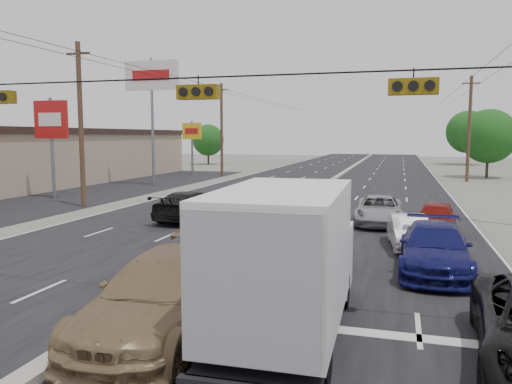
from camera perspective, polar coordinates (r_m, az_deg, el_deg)
ground at (r=13.79m, az=-12.20°, el=-12.28°), size 200.00×200.00×0.00m
road_surface at (r=42.17m, az=7.48°, el=0.42°), size 20.00×160.00×0.02m
center_median at (r=42.16m, az=7.48°, el=0.56°), size 0.50×160.00×0.20m
strip_mall at (r=48.74m, az=-25.41°, el=3.37°), size 12.00×42.00×4.60m
parking_lot at (r=43.48m, az=-16.34°, el=0.40°), size 10.00×42.00×0.02m
utility_pole_left_b at (r=32.46m, az=-19.39°, el=7.35°), size 1.60×0.30×10.00m
utility_pole_left_c at (r=54.79m, az=-3.95°, el=7.19°), size 1.60×0.30×10.00m
utility_pole_right_c at (r=51.84m, az=23.19°, el=6.73°), size 1.60×0.30×10.00m
traffic_signals at (r=12.51m, az=-7.04°, el=11.44°), size 25.00×0.30×0.54m
pole_sign_mid at (r=37.56m, az=-22.36°, el=7.08°), size 2.60×0.25×7.00m
pole_sign_billboard at (r=44.82m, az=-11.85°, el=12.05°), size 5.00×0.25×11.00m
pole_sign_far at (r=56.08m, az=-7.33°, el=6.42°), size 2.20×0.25×6.00m
tree_left_far at (r=76.86m, az=-5.49°, el=5.93°), size 4.80×4.80×6.12m
tree_right_mid at (r=57.13m, az=25.05°, el=5.80°), size 5.60×5.60×7.14m
tree_right_far at (r=82.04m, az=23.08°, el=6.34°), size 6.40×6.40×8.16m
box_truck at (r=10.84m, az=3.72°, el=-7.85°), size 2.48×6.67×3.36m
tan_sedan at (r=11.41m, az=-10.26°, el=-11.56°), size 2.70×6.20×1.77m
red_sedan at (r=16.51m, az=4.30°, el=-6.44°), size 1.72×4.42×1.43m
queue_car_a at (r=24.00m, az=4.21°, el=-2.38°), size 1.74×4.22×1.43m
queue_car_b at (r=20.44m, az=17.08°, el=-4.42°), size 1.78×4.02×1.28m
queue_car_c at (r=25.57m, az=13.90°, el=-2.05°), size 2.39×5.05×1.39m
queue_car_d at (r=17.15m, az=19.73°, el=-6.14°), size 2.29×5.35×1.54m
queue_car_e at (r=23.83m, az=19.87°, el=-2.83°), size 2.11×4.32×1.42m
oncoming_near at (r=26.21m, az=-7.46°, el=-1.57°), size 2.65×5.42×1.52m
oncoming_far at (r=34.10m, az=2.16°, el=0.33°), size 3.14×5.72×1.52m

